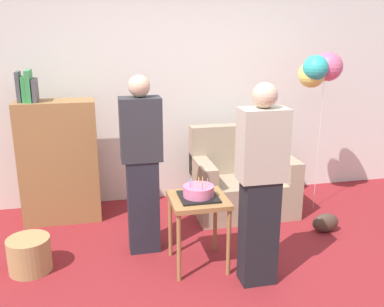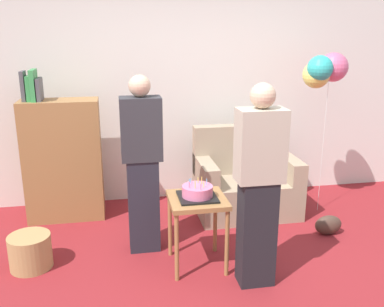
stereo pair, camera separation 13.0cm
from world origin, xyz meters
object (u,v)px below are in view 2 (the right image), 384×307
couch (245,183)px  birthday_cake (197,192)px  person_blowing_candles (142,164)px  bookshelf (63,159)px  side_table (197,209)px  balloon_bunch (324,70)px  handbag (328,225)px  wicker_basket (30,252)px  person_holding_cake (259,187)px

couch → birthday_cake: size_ratio=3.44×
couch → person_blowing_candles: person_blowing_candles is taller
bookshelf → side_table: bearing=-45.6°
couch → balloon_bunch: balloon_bunch is taller
handbag → birthday_cake: bearing=-166.7°
person_blowing_candles → birthday_cake: bearing=-33.6°
side_table → wicker_basket: bearing=171.3°
bookshelf → person_blowing_candles: size_ratio=0.99×
bookshelf → person_blowing_candles: person_blowing_candles is taller
birthday_cake → couch: bearing=54.1°
couch → handbag: (0.66, -0.71, -0.24)m
birthday_cake → balloon_bunch: balloon_bunch is taller
couch → bookshelf: 2.01m
person_blowing_candles → balloon_bunch: balloon_bunch is taller
side_table → birthday_cake: 0.15m
bookshelf → handbag: bearing=-19.1°
wicker_basket → balloon_bunch: bearing=14.2°
side_table → balloon_bunch: size_ratio=0.36×
bookshelf → balloon_bunch: bearing=-5.6°
birthday_cake → person_holding_cake: 0.56m
person_holding_cake → handbag: (1.00, 0.68, -0.73)m
couch → handbag: size_ratio=3.93×
couch → side_table: (-0.75, -1.04, 0.19)m
wicker_basket → balloon_bunch: size_ratio=0.20×
couch → bookshelf: bookshelf is taller
bookshelf → wicker_basket: (-0.21, -1.03, -0.52)m
side_table → balloon_bunch: 2.12m
birthday_cake → handbag: size_ratio=1.14×
birthday_cake → handbag: bearing=13.3°
birthday_cake → handbag: 1.57m
birthday_cake → person_holding_cake: person_holding_cake is taller
couch → birthday_cake: couch is taller
bookshelf → birthday_cake: size_ratio=5.04×
birthday_cake → balloon_bunch: 2.05m
person_holding_cake → balloon_bunch: bearing=-140.0°
couch → handbag: couch is taller
balloon_bunch → couch: bearing=175.1°
birthday_cake → wicker_basket: (-1.43, 0.22, -0.53)m
person_blowing_candles → wicker_basket: size_ratio=4.53×
couch → birthday_cake: (-0.75, -1.04, 0.34)m
couch → person_holding_cake: person_holding_cake is taller
person_blowing_candles → wicker_basket: person_blowing_candles is taller
person_holding_cake → birthday_cake: bearing=-48.8°
person_holding_cake → bookshelf: bearing=-53.3°
birthday_cake → person_holding_cake: size_ratio=0.20×
handbag → balloon_bunch: bearing=77.3°
birthday_cake → bookshelf: bearing=134.4°
balloon_bunch → bookshelf: bearing=174.4°
handbag → balloon_bunch: balloon_bunch is taller
side_table → person_blowing_candles: 0.65m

